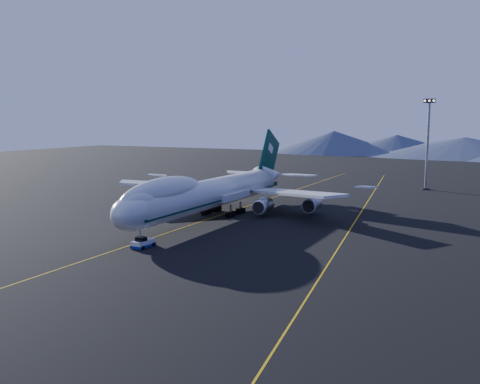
% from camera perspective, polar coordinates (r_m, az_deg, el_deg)
% --- Properties ---
extents(ground, '(500.00, 500.00, 0.00)m').
position_cam_1_polar(ground, '(120.50, -3.02, -2.78)').
color(ground, black).
rests_on(ground, ground).
extents(taxiway_line_main, '(0.25, 220.00, 0.01)m').
position_cam_1_polar(taxiway_line_main, '(120.50, -3.02, -2.77)').
color(taxiway_line_main, gold).
rests_on(taxiway_line_main, ground).
extents(taxiway_line_side, '(28.08, 198.09, 0.01)m').
position_cam_1_polar(taxiway_line_side, '(118.65, 12.17, -3.10)').
color(taxiway_line_side, gold).
rests_on(taxiway_line_side, ground).
extents(boeing_747, '(59.62, 72.43, 19.37)m').
position_cam_1_polar(boeing_747, '(119.60, -3.03, -0.03)').
color(boeing_747, silver).
rests_on(boeing_747, ground).
extents(pushback_tug, '(2.72, 4.53, 1.93)m').
position_cam_1_polar(pushback_tug, '(94.57, -10.28, -5.46)').
color(pushback_tug, silver).
rests_on(pushback_tug, ground).
extents(floodlight_mast, '(3.50, 2.62, 28.30)m').
position_cam_1_polar(floodlight_mast, '(177.19, 19.37, 4.86)').
color(floodlight_mast, black).
rests_on(floodlight_mast, ground).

